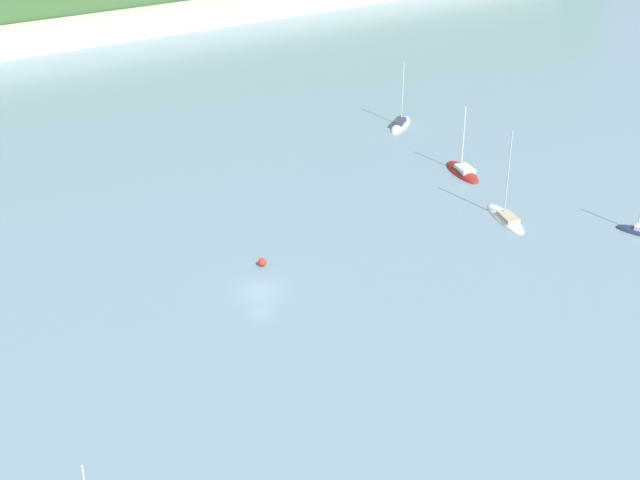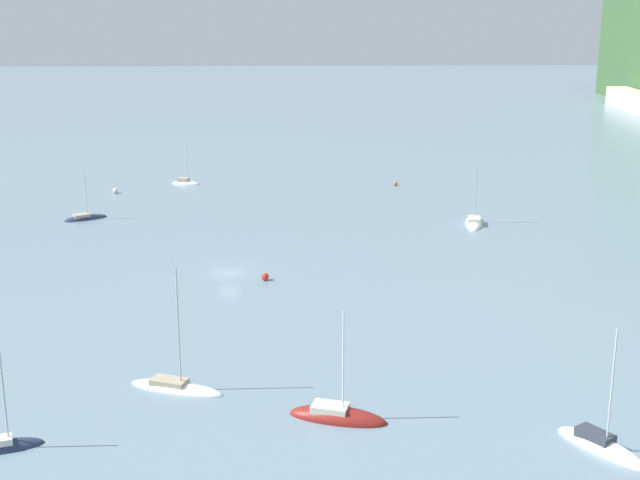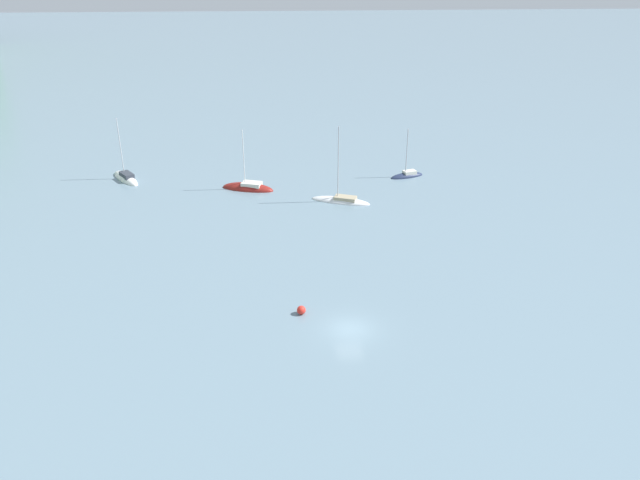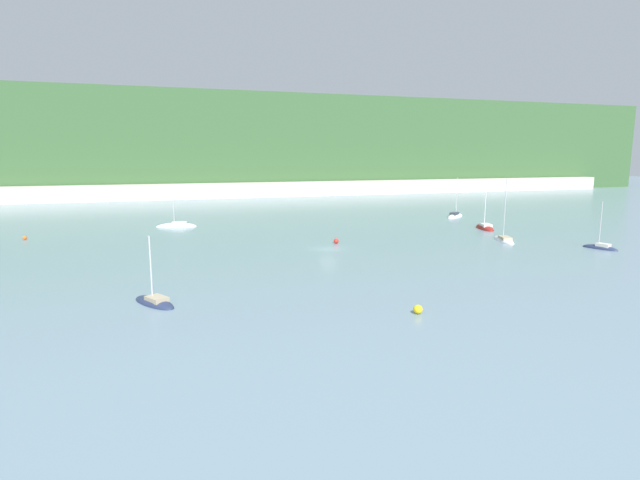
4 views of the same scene
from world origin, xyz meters
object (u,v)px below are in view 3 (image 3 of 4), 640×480
Objects in this scene: sailboat_0 at (407,176)px; sailboat_3 at (126,179)px; sailboat_1 at (248,189)px; sailboat_5 at (341,201)px; mooring_buoy_1 at (301,310)px.

sailboat_3 reaches higher than sailboat_0.
sailboat_0 is 24.55m from sailboat_1.
sailboat_5 is 12.99× the size of mooring_buoy_1.
sailboat_1 is 0.95× the size of sailboat_3.
sailboat_5 reaches higher than sailboat_1.
sailboat_1 is 11.27× the size of mooring_buoy_1.
sailboat_3 is at bearing -20.23° from sailboat_0.
sailboat_3 is 47.07m from mooring_buoy_1.
sailboat_1 is at bearing -3.18° from sailboat_5.
sailboat_3 reaches higher than mooring_buoy_1.
sailboat_0 is at bearing -24.85° from mooring_buoy_1.
mooring_buoy_1 is (-28.67, 6.58, 0.33)m from sailboat_5.
sailboat_0 is 9.41× the size of mooring_buoy_1.
sailboat_3 is at bearing 1.19° from sailboat_5.
sailboat_0 is 14.69m from sailboat_5.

